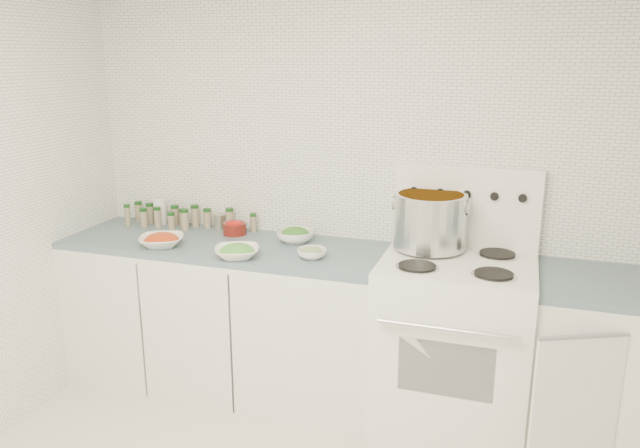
{
  "coord_description": "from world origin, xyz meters",
  "views": [
    {
      "loc": [
        0.74,
        -1.85,
        1.93
      ],
      "look_at": [
        -0.24,
        1.14,
        1.07
      ],
      "focal_mm": 35.0,
      "sensor_mm": 36.0,
      "label": 1
    }
  ],
  "objects_px": {
    "stove": "(454,340)",
    "bowl_snowpea": "(237,252)",
    "stock_pot": "(430,219)",
    "bowl_tomato": "(162,240)"
  },
  "relations": [
    {
      "from": "stove",
      "to": "bowl_snowpea",
      "type": "bearing_deg",
      "value": -169.08
    },
    {
      "from": "bowl_snowpea",
      "to": "stove",
      "type": "bearing_deg",
      "value": 10.92
    },
    {
      "from": "stock_pot",
      "to": "bowl_tomato",
      "type": "xyz_separation_m",
      "value": [
        -1.43,
        -0.3,
        -0.17
      ]
    },
    {
      "from": "stock_pot",
      "to": "bowl_snowpea",
      "type": "bearing_deg",
      "value": -159.46
    },
    {
      "from": "stove",
      "to": "stock_pot",
      "type": "xyz_separation_m",
      "value": [
        -0.17,
        0.14,
        0.6
      ]
    },
    {
      "from": "stock_pot",
      "to": "bowl_snowpea",
      "type": "relative_size",
      "value": 1.3
    },
    {
      "from": "stove",
      "to": "bowl_snowpea",
      "type": "distance_m",
      "value": 1.22
    },
    {
      "from": "stock_pot",
      "to": "bowl_snowpea",
      "type": "xyz_separation_m",
      "value": [
        -0.95,
        -0.35,
        -0.17
      ]
    },
    {
      "from": "stove",
      "to": "bowl_snowpea",
      "type": "xyz_separation_m",
      "value": [
        -1.12,
        -0.22,
        0.44
      ]
    },
    {
      "from": "bowl_tomato",
      "to": "stove",
      "type": "bearing_deg",
      "value": 5.85
    }
  ]
}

